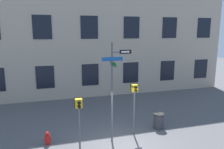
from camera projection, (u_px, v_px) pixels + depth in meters
name	position (u px, v px, depth m)	size (l,w,h in m)	color
ground_plane	(124.00, 149.00, 9.84)	(60.00, 60.00, 0.00)	#515154
building_facade	(89.00, 27.00, 16.87)	(24.00, 0.64, 11.04)	tan
street_sign_pole	(114.00, 85.00, 10.02)	(1.40, 0.95, 4.76)	#4C4C51
pedestrian_signal_left	(79.00, 111.00, 9.21)	(0.35, 0.40, 2.48)	#4C4C51
pedestrian_signal_right	(134.00, 96.00, 10.87)	(0.34, 0.40, 2.67)	#4C4C51
fire_hydrant	(48.00, 138.00, 10.23)	(0.39, 0.23, 0.63)	red
trash_bin	(159.00, 121.00, 11.89)	(0.58, 0.58, 0.85)	#333338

